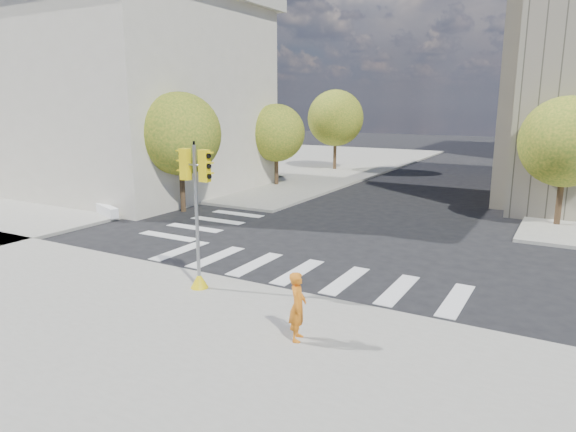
% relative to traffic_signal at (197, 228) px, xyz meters
% --- Properties ---
extents(ground, '(160.00, 160.00, 0.00)m').
position_rel_traffic_signal_xyz_m(ground, '(1.88, 5.24, -2.09)').
color(ground, black).
rests_on(ground, ground).
extents(sidewalk_near, '(30.00, 14.00, 0.15)m').
position_rel_traffic_signal_xyz_m(sidewalk_near, '(1.88, -5.76, -2.01)').
color(sidewalk_near, gray).
rests_on(sidewalk_near, ground).
extents(sidewalk_far_left, '(28.00, 40.00, 0.15)m').
position_rel_traffic_signal_xyz_m(sidewalk_far_left, '(-18.12, 31.24, -2.01)').
color(sidewalk_far_left, gray).
rests_on(sidewalk_far_left, ground).
extents(classical_building, '(19.00, 15.00, 12.70)m').
position_rel_traffic_signal_xyz_m(classical_building, '(-18.12, 13.24, 4.35)').
color(classical_building, beige).
rests_on(classical_building, ground).
extents(tree_lw_near, '(4.40, 4.40, 6.41)m').
position_rel_traffic_signal_xyz_m(tree_lw_near, '(-8.62, 9.24, 2.12)').
color(tree_lw_near, '#382616').
rests_on(tree_lw_near, ground).
extents(tree_lw_mid, '(4.00, 4.00, 5.77)m').
position_rel_traffic_signal_xyz_m(tree_lw_mid, '(-8.62, 19.24, 1.67)').
color(tree_lw_mid, '#382616').
rests_on(tree_lw_mid, ground).
extents(tree_lw_far, '(4.80, 4.80, 6.95)m').
position_rel_traffic_signal_xyz_m(tree_lw_far, '(-8.62, 29.24, 2.45)').
color(tree_lw_far, '#382616').
rests_on(tree_lw_far, ground).
extents(tree_re_near, '(4.20, 4.20, 6.16)m').
position_rel_traffic_signal_xyz_m(tree_re_near, '(9.38, 15.24, 1.96)').
color(tree_re_near, '#382616').
rests_on(tree_re_near, ground).
extents(tree_re_mid, '(4.60, 4.60, 6.66)m').
position_rel_traffic_signal_xyz_m(tree_re_mid, '(9.38, 27.24, 2.27)').
color(tree_re_mid, '#382616').
rests_on(tree_re_mid, ground).
extents(tree_re_far, '(4.00, 4.00, 5.88)m').
position_rel_traffic_signal_xyz_m(tree_re_far, '(9.38, 39.24, 1.78)').
color(tree_re_far, '#382616').
rests_on(tree_re_far, ground).
extents(traffic_signal, '(1.07, 0.56, 4.57)m').
position_rel_traffic_signal_xyz_m(traffic_signal, '(0.00, 0.00, 0.00)').
color(traffic_signal, yellow).
rests_on(traffic_signal, sidewalk_near).
extents(photographer, '(0.59, 0.73, 1.73)m').
position_rel_traffic_signal_xyz_m(photographer, '(4.40, -1.66, -1.08)').
color(photographer, orange).
rests_on(photographer, sidewalk_near).
extents(planter_wall, '(5.71, 2.62, 0.50)m').
position_rel_traffic_signal_xyz_m(planter_wall, '(-12.67, 6.73, -1.69)').
color(planter_wall, white).
rests_on(planter_wall, sidewalk_left_near).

